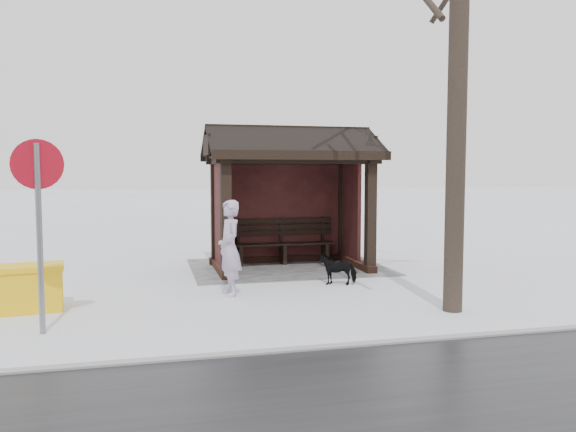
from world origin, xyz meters
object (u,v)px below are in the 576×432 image
Objects in this scene: grit_bin at (32,287)px; road_sign at (38,195)px; pedestrian at (230,248)px; bus_shelter at (288,169)px; dog at (338,269)px.

road_sign is (-0.37, 1.32, 1.44)m from grit_bin.
road_sign reaches higher than pedestrian.
bus_shelter reaches higher than dog.
bus_shelter is at bearing -149.75° from road_sign.
dog is at bearing -178.51° from grit_bin.
grit_bin is 0.39× the size of road_sign.
road_sign is (4.79, 2.16, 1.51)m from dog.
pedestrian is 2.22m from dog.
pedestrian is (1.63, 2.46, -1.35)m from bus_shelter.
bus_shelter is 5.28× the size of dog.
road_sign is at bearing -50.01° from dog.
bus_shelter is 5.77m from grit_bin.
grit_bin is (5.17, 0.84, 0.07)m from dog.
bus_shelter is at bearing -156.60° from grit_bin.
dog is 5.24m from grit_bin.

